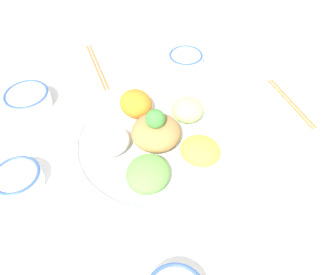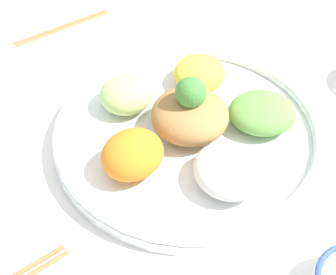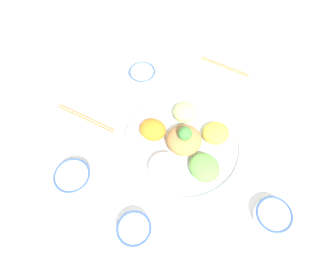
# 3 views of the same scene
# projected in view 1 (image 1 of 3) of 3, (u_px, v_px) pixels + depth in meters

# --- Properties ---
(ground_plane) EXTENTS (2.40, 2.40, 0.00)m
(ground_plane) POSITION_uv_depth(u_px,v_px,m) (172.00, 143.00, 0.78)
(ground_plane) COLOR white
(salad_platter) EXTENTS (0.40, 0.40, 0.11)m
(salad_platter) POSITION_uv_depth(u_px,v_px,m) (156.00, 139.00, 0.76)
(salad_platter) COLOR white
(salad_platter) RESTS_ON ground_plane
(rice_bowl_blue) EXTENTS (0.11, 0.11, 0.05)m
(rice_bowl_blue) POSITION_uv_depth(u_px,v_px,m) (28.00, 99.00, 0.85)
(rice_bowl_blue) COLOR white
(rice_bowl_blue) RESTS_ON ground_plane
(sauce_bowl_dark) EXTENTS (0.10, 0.10, 0.04)m
(sauce_bowl_dark) POSITION_uv_depth(u_px,v_px,m) (186.00, 59.00, 0.97)
(sauce_bowl_dark) COLOR white
(sauce_bowl_dark) RESTS_ON ground_plane
(rice_bowl_plain) EXTENTS (0.10, 0.10, 0.04)m
(rice_bowl_plain) POSITION_uv_depth(u_px,v_px,m) (18.00, 179.00, 0.69)
(rice_bowl_plain) COLOR white
(rice_bowl_plain) RESTS_ON ground_plane
(chopsticks_pair_near) EXTENTS (0.13, 0.21, 0.01)m
(chopsticks_pair_near) POSITION_uv_depth(u_px,v_px,m) (97.00, 66.00, 0.98)
(chopsticks_pair_near) COLOR #9E6B3D
(chopsticks_pair_near) RESTS_ON ground_plane
(chopsticks_pair_far) EXTENTS (0.11, 0.18, 0.01)m
(chopsticks_pair_far) POSITION_uv_depth(u_px,v_px,m) (291.00, 102.00, 0.87)
(chopsticks_pair_far) COLOR #9E6B3D
(chopsticks_pair_far) RESTS_ON ground_plane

